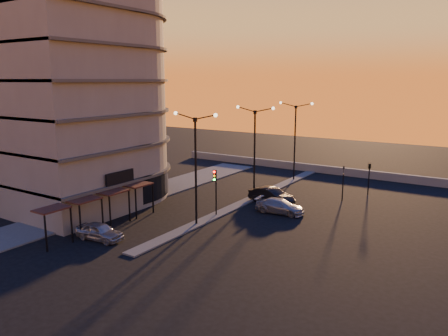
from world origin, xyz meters
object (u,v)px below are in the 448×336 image
streetlamp_mid (255,145)px  car_wagon (280,206)px  car_hatchback (100,231)px  car_sedan (271,195)px  traffic_light_main (215,185)px

streetlamp_mid → car_wagon: 7.39m
streetlamp_mid → car_wagon: streetlamp_mid is taller
car_hatchback → car_wagon: car_hatchback is taller
car_wagon → streetlamp_mid: bearing=51.4°
streetlamp_mid → car_sedan: size_ratio=2.03×
car_hatchback → streetlamp_mid: bearing=-19.3°
streetlamp_mid → car_sedan: bearing=-14.1°
car_sedan → car_wagon: 3.39m
car_wagon → car_sedan: bearing=36.9°
traffic_light_main → car_wagon: bearing=41.4°
streetlamp_mid → traffic_light_main: size_ratio=2.24×
traffic_light_main → car_hatchback: size_ratio=1.08×
car_hatchback → car_sedan: 17.52m
traffic_light_main → car_sedan: traffic_light_main is taller
car_hatchback → car_wagon: size_ratio=0.86×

